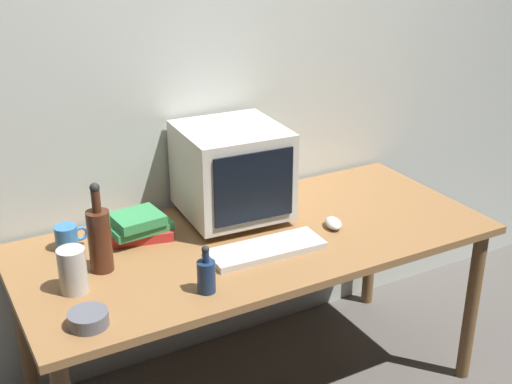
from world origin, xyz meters
The scene contains 11 objects.
back_wall centered at (0.00, 0.45, 1.25)m, with size 4.00×0.08×2.50m, color beige.
desk centered at (0.00, 0.00, 0.64)m, with size 1.77×0.79×0.72m.
crt_monitor centered at (0.00, 0.19, 0.91)m, with size 0.40×0.41×0.37m.
keyboard centered at (-0.03, -0.13, 0.73)m, with size 0.42×0.15×0.02m, color beige.
computer_mouse centered at (0.29, -0.08, 0.74)m, with size 0.06×0.10×0.04m, color beige.
bottle_tall centered at (-0.58, 0.03, 0.84)m, with size 0.08×0.08×0.32m.
bottle_short centered at (-0.33, -0.26, 0.78)m, with size 0.06×0.06×0.16m.
book_stack centered at (-0.39, 0.19, 0.77)m, with size 0.25×0.19×0.10m.
mug centered at (-0.64, 0.24, 0.77)m, with size 0.12×0.08×0.09m.
cd_spindle centered at (-0.71, -0.27, 0.74)m, with size 0.12×0.12×0.04m, color #595B66.
metal_canister centered at (-0.70, -0.06, 0.80)m, with size 0.09×0.09×0.15m, color #B7B2A8.
Camera 1 is at (-1.10, -1.99, 1.88)m, focal length 47.88 mm.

